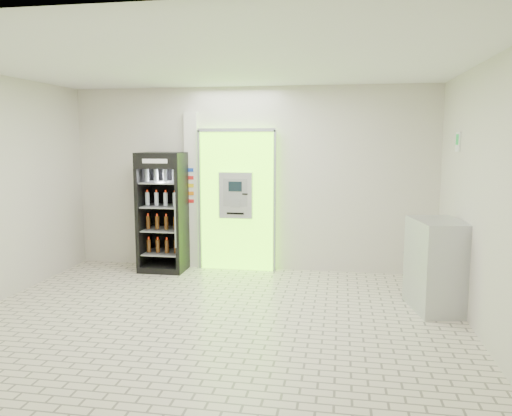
# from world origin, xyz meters

# --- Properties ---
(ground) EXTENTS (6.00, 6.00, 0.00)m
(ground) POSITION_xyz_m (0.00, 0.00, 0.00)
(ground) COLOR beige
(ground) RESTS_ON ground
(room_shell) EXTENTS (6.00, 6.00, 6.00)m
(room_shell) POSITION_xyz_m (0.00, 0.00, 1.84)
(room_shell) COLOR beige
(room_shell) RESTS_ON ground
(atm_assembly) EXTENTS (1.30, 0.24, 2.33)m
(atm_assembly) POSITION_xyz_m (-0.20, 2.41, 1.17)
(atm_assembly) COLOR #79FF17
(atm_assembly) RESTS_ON ground
(pillar) EXTENTS (0.22, 0.11, 2.60)m
(pillar) POSITION_xyz_m (-0.98, 2.45, 1.30)
(pillar) COLOR silver
(pillar) RESTS_ON ground
(beverage_cooler) EXTENTS (0.73, 0.70, 1.94)m
(beverage_cooler) POSITION_xyz_m (-1.38, 2.17, 0.93)
(beverage_cooler) COLOR black
(beverage_cooler) RESTS_ON ground
(steel_cabinet) EXTENTS (0.74, 0.96, 1.15)m
(steel_cabinet) POSITION_xyz_m (2.70, 0.86, 0.58)
(steel_cabinet) COLOR #AFB1B7
(steel_cabinet) RESTS_ON ground
(exit_sign) EXTENTS (0.02, 0.22, 0.26)m
(exit_sign) POSITION_xyz_m (2.99, 1.40, 2.12)
(exit_sign) COLOR white
(exit_sign) RESTS_ON room_shell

